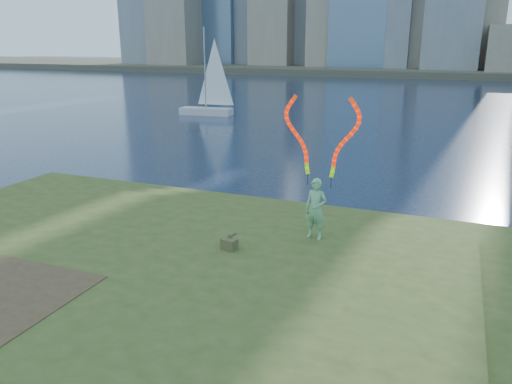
% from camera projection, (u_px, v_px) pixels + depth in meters
% --- Properties ---
extents(ground, '(320.00, 320.00, 0.00)m').
position_uv_depth(ground, '(173.00, 282.00, 12.44)').
color(ground, '#17233B').
rests_on(ground, ground).
extents(grassy_knoll, '(20.00, 18.00, 0.80)m').
position_uv_depth(grassy_knoll, '(115.00, 314.00, 10.31)').
color(grassy_knoll, '#3A491A').
rests_on(grassy_knoll, ground).
extents(far_shore, '(320.00, 40.00, 1.20)m').
position_uv_depth(far_shore, '(428.00, 69.00, 96.68)').
color(far_shore, '#4B4637').
rests_on(far_shore, ground).
extents(woman_with_ribbons, '(2.02, 0.49, 3.99)m').
position_uv_depth(woman_with_ribbons, '(317.00, 186.00, 12.71)').
color(woman_with_ribbons, '#188027').
rests_on(woman_with_ribbons, grassy_knoll).
extents(canvas_bag, '(0.43, 0.48, 0.36)m').
position_uv_depth(canvas_bag, '(229.00, 243.00, 12.35)').
color(canvas_bag, '#3F4526').
rests_on(canvas_bag, grassy_knoll).
extents(sailboat, '(4.59, 1.73, 6.90)m').
position_uv_depth(sailboat, '(209.00, 100.00, 40.47)').
color(sailboat, silver).
rests_on(sailboat, ground).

